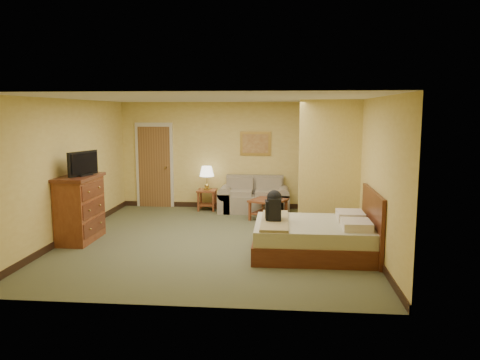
# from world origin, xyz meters

# --- Properties ---
(floor) EXTENTS (6.00, 6.00, 0.00)m
(floor) POSITION_xyz_m (0.00, 0.00, 0.00)
(floor) COLOR #505336
(floor) RESTS_ON ground
(ceiling) EXTENTS (6.00, 6.00, 0.00)m
(ceiling) POSITION_xyz_m (0.00, 0.00, 2.60)
(ceiling) COLOR white
(ceiling) RESTS_ON back_wall
(back_wall) EXTENTS (5.50, 0.02, 2.60)m
(back_wall) POSITION_xyz_m (0.00, 3.00, 1.30)
(back_wall) COLOR #DFC25F
(back_wall) RESTS_ON floor
(left_wall) EXTENTS (0.02, 6.00, 2.60)m
(left_wall) POSITION_xyz_m (-2.75, 0.00, 1.30)
(left_wall) COLOR #DFC25F
(left_wall) RESTS_ON floor
(right_wall) EXTENTS (0.02, 6.00, 2.60)m
(right_wall) POSITION_xyz_m (2.75, 0.00, 1.30)
(right_wall) COLOR #DFC25F
(right_wall) RESTS_ON floor
(partition) EXTENTS (1.20, 0.15, 2.60)m
(partition) POSITION_xyz_m (2.15, 0.93, 1.30)
(partition) COLOR #DFC25F
(partition) RESTS_ON floor
(door) EXTENTS (0.94, 0.16, 2.10)m
(door) POSITION_xyz_m (-1.95, 2.96, 1.03)
(door) COLOR beige
(door) RESTS_ON floor
(baseboard) EXTENTS (5.50, 0.02, 0.12)m
(baseboard) POSITION_xyz_m (0.00, 2.99, 0.06)
(baseboard) COLOR black
(baseboard) RESTS_ON floor
(loveseat) EXTENTS (1.68, 0.78, 0.85)m
(loveseat) POSITION_xyz_m (0.56, 2.57, 0.28)
(loveseat) COLOR gray
(loveseat) RESTS_ON floor
(side_table) EXTENTS (0.45, 0.45, 0.50)m
(side_table) POSITION_xyz_m (-0.59, 2.65, 0.33)
(side_table) COLOR maroon
(side_table) RESTS_ON floor
(table_lamp) EXTENTS (0.35, 0.35, 0.57)m
(table_lamp) POSITION_xyz_m (-0.59, 2.65, 0.93)
(table_lamp) COLOR #B29541
(table_lamp) RESTS_ON side_table
(coffee_table) EXTENTS (0.92, 0.92, 0.45)m
(coffee_table) POSITION_xyz_m (0.92, 1.78, 0.32)
(coffee_table) COLOR maroon
(coffee_table) RESTS_ON floor
(wall_picture) EXTENTS (0.75, 0.04, 0.58)m
(wall_picture) POSITION_xyz_m (0.56, 2.97, 1.60)
(wall_picture) COLOR #B78E3F
(wall_picture) RESTS_ON back_wall
(dresser) EXTENTS (0.60, 1.14, 1.21)m
(dresser) POSITION_xyz_m (-2.48, -0.25, 0.61)
(dresser) COLOR maroon
(dresser) RESTS_ON floor
(tv) EXTENTS (0.28, 0.71, 0.45)m
(tv) POSITION_xyz_m (-2.38, -0.25, 1.42)
(tv) COLOR black
(tv) RESTS_ON dresser
(bed) EXTENTS (1.98, 1.68, 1.09)m
(bed) POSITION_xyz_m (1.82, -0.69, 0.30)
(bed) COLOR #4B1F11
(bed) RESTS_ON floor
(backpack) EXTENTS (0.25, 0.33, 0.54)m
(backpack) POSITION_xyz_m (1.10, -0.70, 0.82)
(backpack) COLOR black
(backpack) RESTS_ON bed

